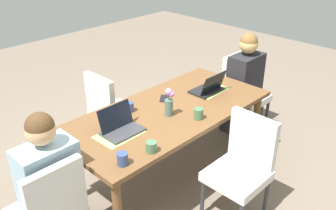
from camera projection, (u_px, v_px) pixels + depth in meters
ground_plane at (168, 176)px, 3.66m from camera, size 10.00×10.00×0.00m
dining_table at (168, 118)px, 3.36m from camera, size 1.98×0.92×0.75m
chair_head_right_left_near at (51, 208)px, 2.56m from camera, size 0.44×0.44×0.90m
person_head_right_left_near at (52, 196)px, 2.63m from camera, size 0.40×0.36×1.19m
chair_head_left_left_mid at (241, 89)px, 4.31m from camera, size 0.44×0.44×0.90m
person_head_left_left_mid at (244, 90)px, 4.21m from camera, size 0.40×0.36×1.19m
chair_near_left_far at (110, 109)px, 3.86m from camera, size 0.44×0.44×0.90m
chair_far_right_near at (243, 163)px, 3.02m from camera, size 0.44×0.44×0.90m
flower_vase at (169, 101)px, 3.18m from camera, size 0.07×0.08×0.26m
placemat_head_right_left_near at (119, 134)px, 2.95m from camera, size 0.37×0.27×0.00m
placemat_head_left_left_mid at (209, 90)px, 3.69m from camera, size 0.37×0.27×0.00m
laptop_head_right_left_near at (121, 127)px, 2.97m from camera, size 0.32×0.22×0.21m
laptop_head_left_left_mid at (209, 88)px, 3.63m from camera, size 0.32×0.22×0.21m
coffee_mug_near_left at (151, 147)px, 2.72m from camera, size 0.08×0.08×0.08m
coffee_mug_near_right at (129, 107)px, 3.28m from camera, size 0.08×0.08×0.09m
coffee_mug_centre_left at (123, 159)px, 2.58m from camera, size 0.08×0.08×0.09m
coffee_mug_centre_right at (199, 114)px, 3.16m from camera, size 0.08×0.08×0.10m
phone_black at (164, 98)px, 3.52m from camera, size 0.16×0.15×0.01m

